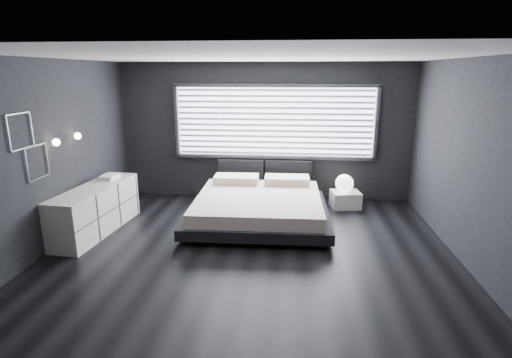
# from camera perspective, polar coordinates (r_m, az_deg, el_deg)

# --- Properties ---
(room) EXTENTS (6.04, 6.00, 2.80)m
(room) POSITION_cam_1_polar(r_m,az_deg,el_deg) (5.61, -0.83, 2.68)
(room) COLOR black
(room) RESTS_ON ground
(window) EXTENTS (4.14, 0.09, 1.52)m
(window) POSITION_cam_1_polar(r_m,az_deg,el_deg) (8.21, 2.64, 8.11)
(window) COLOR white
(window) RESTS_ON ground
(headboard) EXTENTS (1.96, 0.16, 0.52)m
(headboard) POSITION_cam_1_polar(r_m,az_deg,el_deg) (8.36, 1.24, 0.99)
(headboard) COLOR black
(headboard) RESTS_ON ground
(sconce_near) EXTENTS (0.18, 0.11, 0.11)m
(sconce_near) POSITION_cam_1_polar(r_m,az_deg,el_deg) (6.59, -26.66, 4.70)
(sconce_near) COLOR silver
(sconce_near) RESTS_ON ground
(sconce_far) EXTENTS (0.18, 0.11, 0.11)m
(sconce_far) POSITION_cam_1_polar(r_m,az_deg,el_deg) (7.10, -24.15, 5.63)
(sconce_far) COLOR silver
(sconce_far) RESTS_ON ground
(wall_art_upper) EXTENTS (0.01, 0.48, 0.48)m
(wall_art_upper) POSITION_cam_1_polar(r_m,az_deg,el_deg) (6.11, -30.60, 5.90)
(wall_art_upper) COLOR #47474C
(wall_art_upper) RESTS_ON ground
(wall_art_lower) EXTENTS (0.01, 0.48, 0.48)m
(wall_art_lower) POSITION_cam_1_polar(r_m,az_deg,el_deg) (6.39, -28.76, 2.15)
(wall_art_lower) COLOR #47474C
(wall_art_lower) RESTS_ON ground
(bed) EXTENTS (2.48, 2.37, 0.63)m
(bed) POSITION_cam_1_polar(r_m,az_deg,el_deg) (7.14, 0.40, -3.82)
(bed) COLOR black
(bed) RESTS_ON ground
(nightstand) EXTENTS (0.61, 0.53, 0.32)m
(nightstand) POSITION_cam_1_polar(r_m,az_deg,el_deg) (8.10, 12.64, -2.87)
(nightstand) COLOR silver
(nightstand) RESTS_ON ground
(orb_lamp) EXTENTS (0.35, 0.35, 0.35)m
(orb_lamp) POSITION_cam_1_polar(r_m,az_deg,el_deg) (7.99, 12.52, -0.60)
(orb_lamp) COLOR white
(orb_lamp) RESTS_ON nightstand
(dresser) EXTENTS (0.72, 1.99, 0.78)m
(dresser) POSITION_cam_1_polar(r_m,az_deg,el_deg) (7.17, -21.86, -4.04)
(dresser) COLOR silver
(dresser) RESTS_ON ground
(book_stack) EXTENTS (0.30, 0.38, 0.07)m
(book_stack) POSITION_cam_1_polar(r_m,az_deg,el_deg) (7.51, -20.29, 0.30)
(book_stack) COLOR white
(book_stack) RESTS_ON dresser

